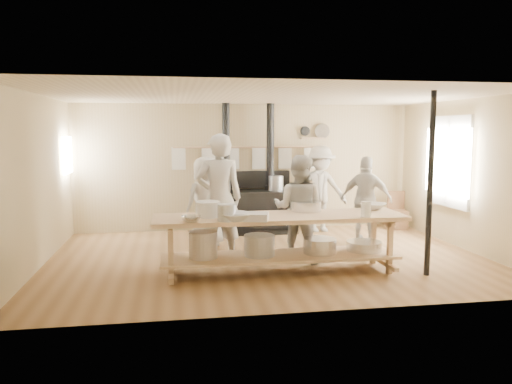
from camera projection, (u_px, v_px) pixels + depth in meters
ground at (268, 258)px, 8.12m from camera, size 7.00×7.00×0.00m
room_shell at (268, 158)px, 7.92m from camera, size 7.00×7.00×7.00m
window_right at (449, 161)px, 9.09m from camera, size 0.09×1.50×1.65m
left_opening at (67, 155)px, 9.33m from camera, size 0.00×0.90×0.90m
stove at (248, 207)px, 10.13m from camera, size 1.90×0.75×2.60m
towel_rail at (247, 155)px, 10.28m from camera, size 3.00×0.04×0.47m
back_wall_shelf at (315, 133)px, 10.50m from camera, size 0.63×0.14×0.32m
prep_table at (279, 238)px, 7.17m from camera, size 3.60×0.90×0.85m
support_post at (430, 185)px, 6.97m from camera, size 0.08×0.08×2.60m
cook_far_left at (219, 198)px, 7.78m from camera, size 0.75×0.51×2.01m
cook_left at (299, 209)px, 7.80m from camera, size 1.02×0.95×1.68m
cook_center at (206, 202)px, 8.81m from camera, size 0.93×0.82×1.61m
cook_right at (366, 199)px, 9.19m from camera, size 0.99×0.84×1.59m
cook_by_window at (320, 189)px, 10.16m from camera, size 1.17×0.72×1.76m
chair at (397, 218)px, 10.53m from camera, size 0.42×0.42×0.78m
bowl_white_a at (235, 217)px, 6.69m from camera, size 0.56×0.56×0.11m
bowl_steel_a at (191, 219)px, 6.60m from camera, size 0.38×0.38×0.08m
bowl_white_b at (374, 206)px, 7.70m from camera, size 0.53×0.53×0.09m
bowl_steel_b at (304, 207)px, 7.52m from camera, size 0.52×0.52×0.12m
roasting_pan at (251, 217)px, 6.73m from camera, size 0.51×0.41×0.10m
mixing_bowl_large at (306, 206)px, 7.52m from camera, size 0.54×0.54×0.15m
bucket_galv at (227, 212)px, 6.67m from camera, size 0.25×0.25×0.23m
deep_bowl_enamel at (208, 209)px, 6.98m from camera, size 0.37×0.37×0.22m
pitcher at (366, 209)px, 6.99m from camera, size 0.16×0.16×0.22m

